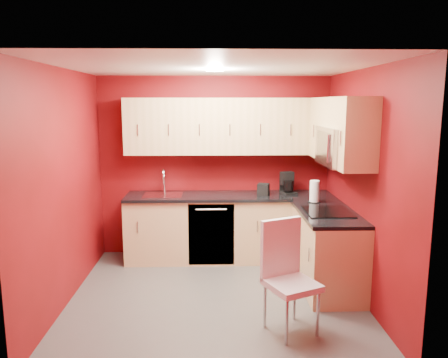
{
  "coord_description": "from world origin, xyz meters",
  "views": [
    {
      "loc": [
        -0.03,
        -4.58,
        2.14
      ],
      "look_at": [
        0.11,
        0.55,
        1.24
      ],
      "focal_mm": 35.0,
      "sensor_mm": 36.0,
      "label": 1
    }
  ],
  "objects_px": {
    "microwave": "(341,146)",
    "coffee_maker": "(289,183)",
    "paper_towel": "(314,191)",
    "napkin_holder": "(263,190)",
    "sink": "(163,192)",
    "dining_chair": "(292,279)"
  },
  "relations": [
    {
      "from": "paper_towel",
      "to": "microwave",
      "type": "bearing_deg",
      "value": -73.06
    },
    {
      "from": "paper_towel",
      "to": "dining_chair",
      "type": "relative_size",
      "value": 0.26
    },
    {
      "from": "coffee_maker",
      "to": "napkin_holder",
      "type": "distance_m",
      "value": 0.37
    },
    {
      "from": "microwave",
      "to": "sink",
      "type": "height_order",
      "value": "microwave"
    },
    {
      "from": "sink",
      "to": "coffee_maker",
      "type": "height_order",
      "value": "sink"
    },
    {
      "from": "microwave",
      "to": "paper_towel",
      "type": "height_order",
      "value": "microwave"
    },
    {
      "from": "coffee_maker",
      "to": "microwave",
      "type": "bearing_deg",
      "value": -85.7
    },
    {
      "from": "sink",
      "to": "dining_chair",
      "type": "height_order",
      "value": "sink"
    },
    {
      "from": "microwave",
      "to": "napkin_holder",
      "type": "height_order",
      "value": "microwave"
    },
    {
      "from": "coffee_maker",
      "to": "paper_towel",
      "type": "relative_size",
      "value": 1.08
    },
    {
      "from": "sink",
      "to": "coffee_maker",
      "type": "relative_size",
      "value": 1.76
    },
    {
      "from": "coffee_maker",
      "to": "paper_towel",
      "type": "xyz_separation_m",
      "value": [
        0.23,
        -0.51,
        -0.01
      ]
    },
    {
      "from": "sink",
      "to": "paper_towel",
      "type": "distance_m",
      "value": 2.0
    },
    {
      "from": "napkin_holder",
      "to": "dining_chair",
      "type": "height_order",
      "value": "napkin_holder"
    },
    {
      "from": "sink",
      "to": "napkin_holder",
      "type": "distance_m",
      "value": 1.35
    },
    {
      "from": "sink",
      "to": "dining_chair",
      "type": "xyz_separation_m",
      "value": [
        1.4,
        -1.98,
        -0.42
      ]
    },
    {
      "from": "napkin_holder",
      "to": "dining_chair",
      "type": "distance_m",
      "value": 1.97
    },
    {
      "from": "sink",
      "to": "paper_towel",
      "type": "relative_size",
      "value": 1.9
    },
    {
      "from": "dining_chair",
      "to": "microwave",
      "type": "bearing_deg",
      "value": 29.65
    },
    {
      "from": "sink",
      "to": "coffee_maker",
      "type": "distance_m",
      "value": 1.71
    },
    {
      "from": "microwave",
      "to": "coffee_maker",
      "type": "distance_m",
      "value": 1.24
    },
    {
      "from": "microwave",
      "to": "coffee_maker",
      "type": "xyz_separation_m",
      "value": [
        -0.39,
        1.02,
        -0.6
      ]
    }
  ]
}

